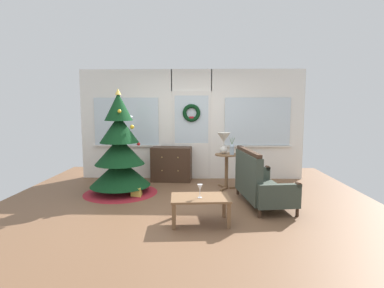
{
  "coord_description": "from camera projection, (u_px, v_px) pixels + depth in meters",
  "views": [
    {
      "loc": [
        0.19,
        -4.99,
        1.66
      ],
      "look_at": [
        0.05,
        0.55,
        1.0
      ],
      "focal_mm": 28.27,
      "sensor_mm": 36.0,
      "label": 1
    }
  ],
  "objects": [
    {
      "name": "side_table",
      "position": [
        227.0,
        164.0,
        6.22
      ],
      "size": [
        0.5,
        0.48,
        0.72
      ],
      "color": "brown",
      "rests_on": "ground"
    },
    {
      "name": "table_lamp",
      "position": [
        224.0,
        140.0,
        6.21
      ],
      "size": [
        0.28,
        0.28,
        0.44
      ],
      "color": "silver",
      "rests_on": "side_table"
    },
    {
      "name": "gift_box",
      "position": [
        136.0,
        192.0,
        5.65
      ],
      "size": [
        0.18,
        0.16,
        0.18
      ],
      "primitive_type": "cube",
      "color": "#D8C64C",
      "rests_on": "ground"
    },
    {
      "name": "christmas_tree",
      "position": [
        120.0,
        156.0,
        5.87
      ],
      "size": [
        1.44,
        1.44,
        2.03
      ],
      "color": "#4C331E",
      "rests_on": "ground"
    },
    {
      "name": "ground_plane",
      "position": [
        188.0,
        206.0,
        5.16
      ],
      "size": [
        6.76,
        6.76,
        0.0
      ],
      "primitive_type": "plane",
      "color": "brown"
    },
    {
      "name": "settee_sofa",
      "position": [
        259.0,
        183.0,
        5.2
      ],
      "size": [
        0.88,
        1.48,
        0.96
      ],
      "color": "#3D281C",
      "rests_on": "ground"
    },
    {
      "name": "dresser_cabinet",
      "position": [
        172.0,
        164.0,
        6.9
      ],
      "size": [
        0.93,
        0.49,
        0.78
      ],
      "color": "#3D281C",
      "rests_on": "ground"
    },
    {
      "name": "wine_glass",
      "position": [
        200.0,
        188.0,
        4.3
      ],
      "size": [
        0.08,
        0.08,
        0.2
      ],
      "color": "silver",
      "rests_on": "coffee_table"
    },
    {
      "name": "back_wall_with_door",
      "position": [
        192.0,
        124.0,
        7.07
      ],
      "size": [
        5.2,
        0.19,
        2.55
      ],
      "color": "white",
      "rests_on": "ground"
    },
    {
      "name": "coffee_table",
      "position": [
        200.0,
        201.0,
        4.36
      ],
      "size": [
        0.88,
        0.58,
        0.39
      ],
      "color": "brown",
      "rests_on": "ground"
    },
    {
      "name": "flower_vase",
      "position": [
        232.0,
        149.0,
        6.12
      ],
      "size": [
        0.11,
        0.1,
        0.35
      ],
      "color": "#99ADBC",
      "rests_on": "side_table"
    }
  ]
}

